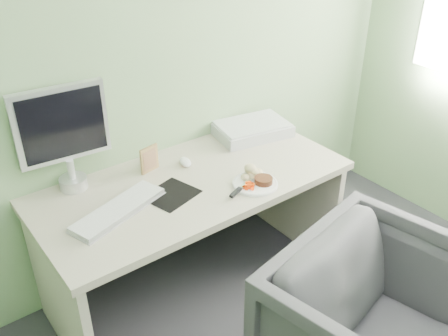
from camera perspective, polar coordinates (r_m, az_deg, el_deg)
wall_back at (r=2.58m, az=-8.85°, el=14.00°), size 3.50×0.00×3.50m
desk at (r=2.64m, az=-3.47°, el=-4.76°), size 1.60×0.75×0.73m
plate at (r=2.50m, az=3.57°, el=-1.81°), size 0.23×0.23×0.01m
steak at (r=2.49m, az=4.55°, el=-1.41°), size 0.12×0.12×0.03m
potato_pile at (r=2.53m, az=3.12°, el=-0.39°), size 0.11×0.08×0.06m
carrot_heap at (r=2.44m, az=2.88°, el=-1.96°), size 0.06×0.05×0.04m
steak_knife at (r=2.42m, az=1.77°, el=-2.42°), size 0.22×0.10×0.02m
mousepad at (r=2.43m, az=-6.07°, el=-3.02°), size 0.28×0.26×0.00m
keyboard at (r=2.34m, az=-11.96°, el=-4.63°), size 0.50×0.28×0.02m
computer_mouse at (r=2.66m, az=-4.45°, el=0.68°), size 0.08×0.11×0.04m
photo_frame at (r=2.60m, az=-8.54°, el=1.02°), size 0.11×0.04×0.14m
eyedrop_bottle at (r=2.70m, az=-7.79°, el=1.32°), size 0.03×0.03×0.08m
scanner at (r=2.97m, az=3.21°, el=4.40°), size 0.47×0.36×0.07m
monitor at (r=2.46m, az=-17.90°, el=3.82°), size 0.44×0.14×0.52m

